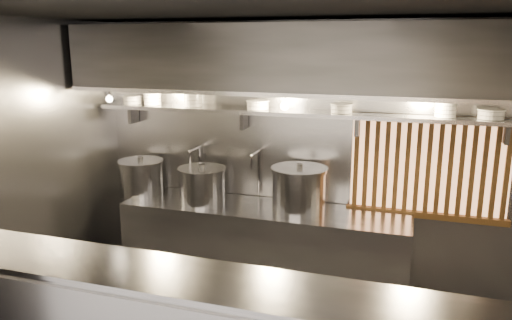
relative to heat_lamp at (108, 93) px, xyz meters
The scene contains 21 objects.
ceiling 2.21m from the heat_lamp, 24.14° to the right, with size 4.50×4.50×0.00m, color black.
wall_back 2.11m from the heat_lamp, 18.89° to the left, with size 4.50×4.50×0.00m, color gray.
wall_left 1.14m from the heat_lamp, 112.49° to the right, with size 3.00×3.00×0.00m, color gray.
cooking_bench 2.29m from the heat_lamp, ahead, with size 3.00×0.70×0.90m, color #949499.
bowl_shelf 1.96m from the heat_lamp, 13.90° to the left, with size 4.40×0.34×0.04m, color #949499.
exhaust_hood 1.95m from the heat_lamp, ahead, with size 4.40×0.81×0.65m.
wood_screen 3.33m from the heat_lamp, 10.65° to the left, with size 1.56×0.09×1.04m.
faucet_left 1.18m from the heat_lamp, 34.60° to the left, with size 0.04×0.30×0.50m.
faucet_right 1.71m from the heat_lamp, 19.61° to the left, with size 0.04×0.30×0.50m.
heat_lamp is the anchor object (origin of this frame).
pendant_bulb 1.83m from the heat_lamp, 11.00° to the left, with size 0.09×0.09×0.19m.
stock_pot_left 1.03m from the heat_lamp, 64.92° to the left, with size 0.67×0.67×0.43m.
stock_pot_mid 1.37m from the heat_lamp, 14.41° to the left, with size 0.56×0.56×0.43m.
stock_pot_right 2.20m from the heat_lamp, ahead, with size 0.62×0.62×0.49m.
bowl_stack_0 0.48m from the heat_lamp, 90.74° to the left, with size 0.22×0.22×0.09m.
bowl_stack_1 0.54m from the heat_lamp, 61.97° to the left, with size 0.20×0.20×0.13m.
bowl_stack_2 0.88m from the heat_lamp, 32.32° to the left, with size 0.21×0.21×0.17m.
bowl_stack_3 1.55m from the heat_lamp, 17.64° to the left, with size 0.24×0.24×0.09m.
bowl_stack_4 2.39m from the heat_lamp, 11.33° to the left, with size 0.22×0.22×0.09m.
bowl_stack_5 3.34m from the heat_lamp, ahead, with size 0.21×0.21×0.17m.
bowl_stack_6 3.72m from the heat_lamp, ahead, with size 0.24×0.24×0.09m.
Camera 1 is at (1.15, -3.59, 2.58)m, focal length 35.00 mm.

